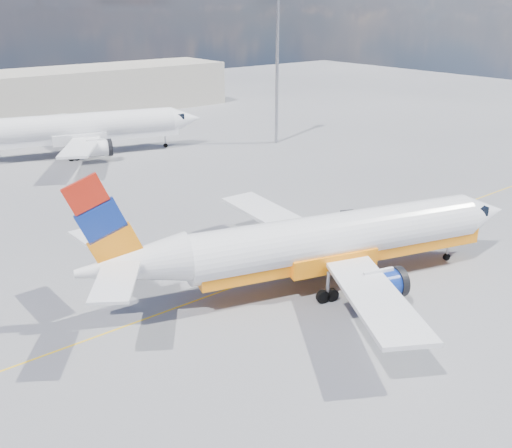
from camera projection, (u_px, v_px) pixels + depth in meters
ground at (322, 279)px, 42.05m from camera, size 240.00×240.00×0.00m
taxi_line at (295, 265)px, 44.23m from camera, size 70.00×0.15×0.01m
terminal_main at (36, 95)px, 98.11m from camera, size 70.00×14.00×8.00m
main_jet at (325, 241)px, 40.00m from camera, size 33.36×25.41×10.10m
second_jet at (77, 129)px, 74.53m from camera, size 35.09×26.73×10.62m
gse_tug at (353, 222)px, 50.37m from camera, size 2.98×2.49×1.88m
traffic_cone at (372, 291)px, 39.70m from camera, size 0.34×0.34×0.48m
floodlight_mast at (277, 52)px, 77.94m from camera, size 1.53×1.53×20.99m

